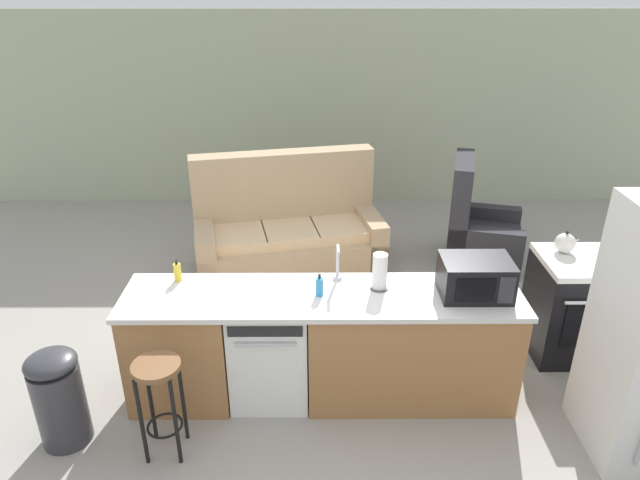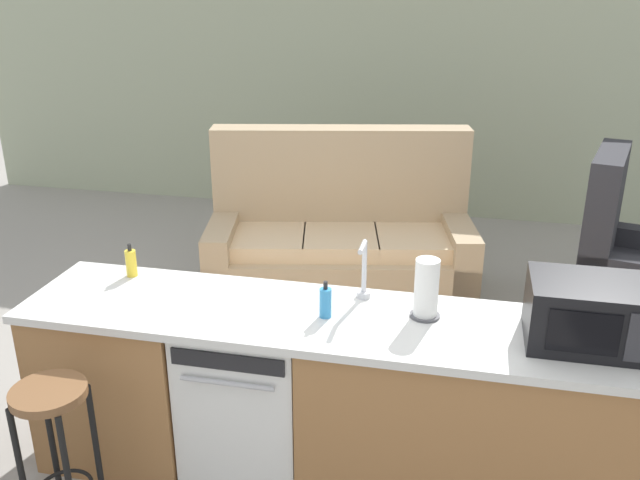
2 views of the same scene
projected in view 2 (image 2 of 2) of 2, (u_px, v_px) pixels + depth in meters
The scene contains 12 objects.
ground_plane at pixel (301, 470), 3.46m from camera, with size 24.00×24.00×0.00m, color gray.
wall_back at pixel (431, 90), 6.75m from camera, with size 10.00×0.06×2.60m.
kitchen_counter at pixel (348, 407), 3.26m from camera, with size 2.94×0.66×0.90m.
dishwasher at pixel (251, 394), 3.36m from camera, with size 0.58×0.61×0.84m.
microwave at pixel (589, 313), 2.83m from camera, with size 0.50×0.37×0.28m.
sink_faucet at pixel (364, 274), 3.22m from camera, with size 0.07×0.18×0.30m.
paper_towel_roll at pixel (426, 289), 3.05m from camera, with size 0.14×0.14×0.28m.
soap_bottle at pixel (325, 302), 3.07m from camera, with size 0.06×0.06×0.18m.
dish_soap_bottle at pixel (131, 263), 3.49m from camera, with size 0.06×0.06×0.18m.
bar_stool at pixel (55, 430), 2.91m from camera, with size 0.32×0.32×0.74m.
couch at pixel (340, 244), 5.31m from camera, with size 2.14×1.29×1.27m.
armchair at pixel (624, 266), 5.01m from camera, with size 0.99×1.02×1.20m.
Camera 2 is at (0.70, -2.71, 2.35)m, focal length 38.00 mm.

